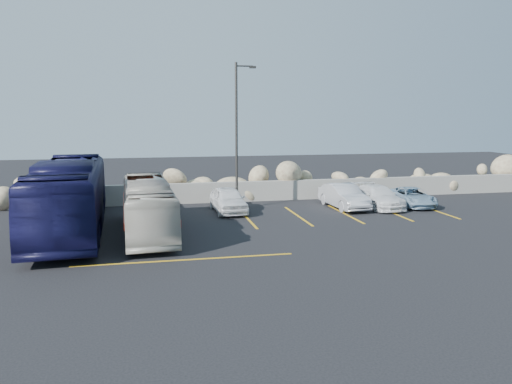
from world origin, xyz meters
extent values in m
plane|color=black|center=(0.00, 0.00, 0.00)|extent=(90.00, 90.00, 0.00)
cube|color=gray|center=(0.00, 12.00, 0.60)|extent=(60.00, 0.40, 1.20)
cube|color=gold|center=(-2.50, 7.00, 0.01)|extent=(0.12, 5.00, 0.01)
cube|color=gold|center=(2.60, 7.00, 0.01)|extent=(0.12, 5.00, 0.01)
cube|color=gold|center=(5.30, 7.00, 0.01)|extent=(0.12, 5.00, 0.01)
cube|color=gold|center=(7.90, 7.00, 0.01)|extent=(0.12, 5.00, 0.01)
cube|color=gold|center=(10.50, 7.00, 0.01)|extent=(0.12, 5.00, 0.01)
cube|color=gold|center=(13.10, 7.00, 0.01)|extent=(0.12, 5.00, 0.01)
cube|color=gold|center=(-1.00, 0.20, 0.01)|extent=(8.00, 0.12, 0.01)
cylinder|color=#33302D|center=(2.50, 9.50, 4.00)|extent=(0.14, 0.14, 8.00)
cylinder|color=#33302D|center=(2.95, 9.50, 7.80)|extent=(0.90, 0.08, 0.08)
cube|color=#33302D|center=(3.40, 9.50, 7.75)|extent=(0.35, 0.18, 0.12)
imported|color=beige|center=(-2.31, 4.74, 1.19)|extent=(2.42, 8.61, 2.37)
imported|color=#111036|center=(-5.72, 5.66, 1.62)|extent=(3.40, 11.75, 3.23)
imported|color=white|center=(1.91, 8.84, 0.68)|extent=(1.79, 4.04, 1.35)
imported|color=silver|center=(8.45, 8.61, 0.68)|extent=(1.73, 4.22, 1.36)
imported|color=white|center=(10.43, 8.42, 0.62)|extent=(1.86, 4.31, 1.24)
imported|color=#7F9EB5|center=(12.58, 8.42, 0.53)|extent=(2.13, 3.97, 1.06)
camera|label=1|loc=(-2.09, -17.47, 5.23)|focal=35.00mm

